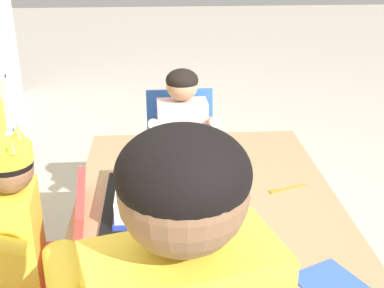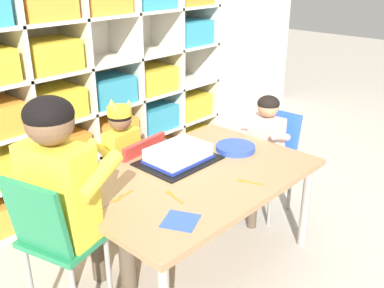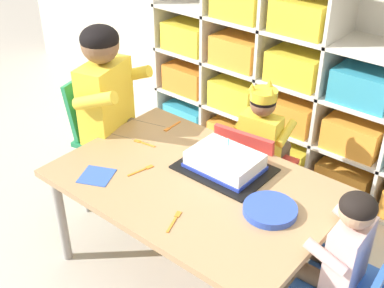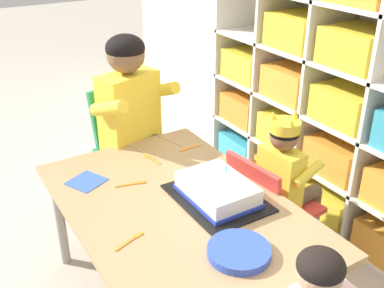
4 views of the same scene
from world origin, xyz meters
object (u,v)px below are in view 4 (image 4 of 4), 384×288
Objects in this scene: fork_beside_plate_stack at (133,184)px; fork_scattered_mid_table at (151,159)px; classroom_chair_blue at (268,204)px; paper_plate_stack at (239,251)px; child_with_crown at (287,172)px; adult_helper_seated at (138,116)px; classroom_chair_adult_side at (125,143)px; birthday_cake_on_tray at (217,191)px; fork_near_child_seat at (131,240)px; fork_by_napkin at (189,148)px; activity_table at (178,215)px.

fork_scattered_mid_table is at bearing -123.70° from fork_beside_plate_stack.
paper_plate_stack is at bearing 123.58° from classroom_chair_blue.
child_with_crown is 0.73m from fork_beside_plate_stack.
adult_helper_seated reaches higher than fork_scattered_mid_table.
classroom_chair_adult_side reaches higher than birthday_cake_on_tray.
fork_near_child_seat is 1.02× the size of fork_by_napkin.
adult_helper_seated is 0.84m from fork_near_child_seat.
activity_table is at bearing -116.60° from adult_helper_seated.
birthday_cake_on_tray is 3.16× the size of fork_near_child_seat.
fork_near_child_seat is at bearing 93.01° from classroom_chair_blue.
classroom_chair_adult_side is 6.21× the size of fork_by_napkin.
classroom_chair_adult_side is (-0.74, 0.10, -0.01)m from activity_table.
paper_plate_stack is at bearing -110.70° from fork_by_napkin.
classroom_chair_blue is at bearing 171.51° from fork_beside_plate_stack.
fork_beside_plate_stack is at bearing -133.96° from adult_helper_seated.
birthday_cake_on_tray is 3.23× the size of fork_by_napkin.
child_with_crown is at bearing 44.82° from fork_scattered_mid_table.
adult_helper_seated is 0.27m from fork_scattered_mid_table.
classroom_chair_blue is 4.83× the size of fork_near_child_seat.
classroom_chair_adult_side is at bearing -132.60° from fork_near_child_seat.
classroom_chair_blue is at bearing -64.65° from fork_by_napkin.
child_with_crown reaches higher than activity_table.
child_with_crown is 0.88m from classroom_chair_adult_side.
fork_near_child_seat and fork_beside_plate_stack have the same top height.
birthday_cake_on_tray is at bearing 72.73° from activity_table.
adult_helper_seated is at bearing 159.86° from fork_scattered_mid_table.
child_with_crown is at bearing -66.97° from adult_helper_seated.
fork_scattered_mid_table is at bearing 47.92° from child_with_crown.
fork_by_napkin is at bearing 161.04° from paper_plate_stack.
fork_near_child_seat is at bearing -127.67° from classroom_chair_adult_side.
classroom_chair_blue is 5.05× the size of fork_scattered_mid_table.
fork_near_child_seat is 0.75m from fork_by_napkin.
classroom_chair_blue is 0.77× the size of child_with_crown.
fork_near_child_seat is (0.13, -0.86, 0.04)m from child_with_crown.
classroom_chair_adult_side is 6.06× the size of fork_near_child_seat.
fork_beside_plate_stack reaches higher than activity_table.
adult_helper_seated is at bearing 168.51° from activity_table.
child_with_crown reaches higher than fork_scattered_mid_table.
fork_near_child_seat and fork_by_napkin have the same top height.
fork_near_child_seat is (-0.27, -0.29, -0.01)m from paper_plate_stack.
paper_plate_stack reaches higher than activity_table.
paper_plate_stack reaches higher than fork_by_napkin.
child_with_crown is at bearing -90.54° from classroom_chair_blue.
fork_near_child_seat is at bearing -66.45° from activity_table.
fork_beside_plate_stack is (-0.35, 0.17, 0.00)m from fork_near_child_seat.
fork_by_napkin is (0.00, 0.21, 0.00)m from fork_scattered_mid_table.
child_with_crown is 6.44× the size of fork_by_napkin.
activity_table is 0.19m from birthday_cake_on_tray.
fork_by_napkin is (-0.45, 0.13, -0.03)m from birthday_cake_on_tray.
classroom_chair_adult_side is at bearing 176.49° from paper_plate_stack.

